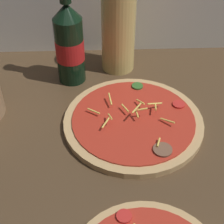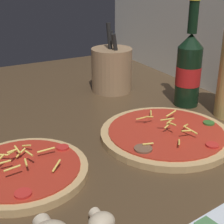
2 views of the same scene
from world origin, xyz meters
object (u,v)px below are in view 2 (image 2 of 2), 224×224
at_px(pizza_far, 166,134).
at_px(mushroom_right, 101,222).
at_px(pizza_near, 23,171).
at_px(beer_bottle, 189,69).
at_px(utensil_crock, 112,69).

height_order(pizza_far, mushroom_right, pizza_far).
distance_m(pizza_near, pizza_far, 0.31).
xyz_separation_m(pizza_far, mushroom_right, (0.18, -0.25, 0.01)).
distance_m(beer_bottle, utensil_crock, 0.23).
bearing_deg(mushroom_right, pizza_far, 126.00).
relative_size(pizza_near, utensil_crock, 1.16).
relative_size(pizza_far, utensil_crock, 1.42).
bearing_deg(pizza_far, pizza_near, -91.12).
relative_size(pizza_near, beer_bottle, 0.84).
height_order(pizza_near, mushroom_right, pizza_near).
bearing_deg(pizza_far, mushroom_right, -54.00).
bearing_deg(pizza_far, utensil_crock, 171.83).
bearing_deg(pizza_near, utensil_crock, 132.13).
relative_size(pizza_near, pizza_far, 0.81).
bearing_deg(utensil_crock, pizza_far, -8.17).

